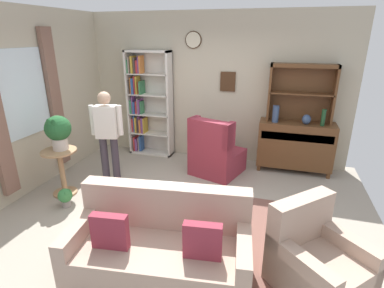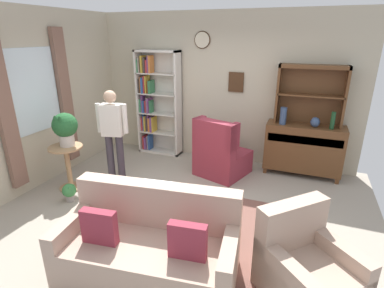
# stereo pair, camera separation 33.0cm
# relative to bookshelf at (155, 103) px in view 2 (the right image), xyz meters

# --- Properties ---
(ground_plane) EXTENTS (5.40, 4.60, 0.02)m
(ground_plane) POSITION_rel_bookshelf_xyz_m (1.38, -1.94, -1.07)
(ground_plane) COLOR #9E9384
(wall_back) EXTENTS (5.00, 0.09, 2.80)m
(wall_back) POSITION_rel_bookshelf_xyz_m (1.38, 0.19, 0.35)
(wall_back) COLOR #BCB299
(wall_back) RESTS_ON ground_plane
(wall_left) EXTENTS (0.16, 4.20, 2.80)m
(wall_left) POSITION_rel_bookshelf_xyz_m (-1.14, -1.94, 0.34)
(wall_left) COLOR #BCB299
(wall_left) RESTS_ON ground_plane
(area_rug) EXTENTS (2.89, 1.85, 0.01)m
(area_rug) POSITION_rel_bookshelf_xyz_m (1.58, -2.24, -1.06)
(area_rug) COLOR brown
(area_rug) RESTS_ON ground_plane
(bookshelf) EXTENTS (0.90, 0.30, 2.10)m
(bookshelf) POSITION_rel_bookshelf_xyz_m (0.00, 0.00, 0.00)
(bookshelf) COLOR silver
(bookshelf) RESTS_ON ground_plane
(sideboard) EXTENTS (1.30, 0.45, 0.92)m
(sideboard) POSITION_rel_bookshelf_xyz_m (2.94, -0.08, -0.55)
(sideboard) COLOR brown
(sideboard) RESTS_ON ground_plane
(sideboard_hutch) EXTENTS (1.10, 0.26, 1.00)m
(sideboard_hutch) POSITION_rel_bookshelf_xyz_m (2.94, 0.03, 0.50)
(sideboard_hutch) COLOR brown
(sideboard_hutch) RESTS_ON sideboard
(vase_tall) EXTENTS (0.11, 0.11, 0.30)m
(vase_tall) POSITION_rel_bookshelf_xyz_m (2.55, -0.16, 0.01)
(vase_tall) COLOR #33476B
(vase_tall) RESTS_ON sideboard
(vase_round) EXTENTS (0.15, 0.15, 0.17)m
(vase_round) POSITION_rel_bookshelf_xyz_m (3.07, -0.15, -0.05)
(vase_round) COLOR #33476B
(vase_round) RESTS_ON sideboard
(bottle_wine) EXTENTS (0.07, 0.07, 0.29)m
(bottle_wine) POSITION_rel_bookshelf_xyz_m (3.33, -0.17, 0.00)
(bottle_wine) COLOR #194223
(bottle_wine) RESTS_ON sideboard
(couch_floral) EXTENTS (1.89, 1.07, 0.90)m
(couch_floral) POSITION_rel_bookshelf_xyz_m (1.57, -3.17, -0.75)
(couch_floral) COLOR tan
(couch_floral) RESTS_ON ground_plane
(armchair_floral) EXTENTS (1.08, 1.08, 0.88)m
(armchair_floral) POSITION_rel_bookshelf_xyz_m (3.09, -2.90, -0.77)
(armchair_floral) COLOR tan
(armchair_floral) RESTS_ON ground_plane
(wingback_chair) EXTENTS (0.99, 1.00, 1.05)m
(wingback_chair) POSITION_rel_bookshelf_xyz_m (1.59, -0.64, -0.68)
(wingback_chair) COLOR maroon
(wingback_chair) RESTS_ON ground_plane
(plant_stand) EXTENTS (0.52, 0.52, 0.73)m
(plant_stand) POSITION_rel_bookshelf_xyz_m (-0.54, -2.01, -0.61)
(plant_stand) COLOR #A87F56
(plant_stand) RESTS_ON ground_plane
(potted_plant_large) EXTENTS (0.38, 0.38, 0.53)m
(potted_plant_large) POSITION_rel_bookshelf_xyz_m (-0.53, -1.97, -0.02)
(potted_plant_large) COLOR beige
(potted_plant_large) RESTS_ON plant_stand
(potted_plant_small) EXTENTS (0.20, 0.20, 0.28)m
(potted_plant_small) POSITION_rel_bookshelf_xyz_m (-0.26, -2.34, -0.90)
(potted_plant_small) COLOR gray
(potted_plant_small) RESTS_ON ground_plane
(person_reading) EXTENTS (0.52, 0.28, 1.56)m
(person_reading) POSITION_rel_bookshelf_xyz_m (-0.01, -1.48, -0.15)
(person_reading) COLOR #38333D
(person_reading) RESTS_ON ground_plane
(coffee_table) EXTENTS (0.80, 0.50, 0.42)m
(coffee_table) POSITION_rel_bookshelf_xyz_m (1.76, -2.45, -0.71)
(coffee_table) COLOR brown
(coffee_table) RESTS_ON ground_plane
(book_stack) EXTENTS (0.18, 0.14, 0.08)m
(book_stack) POSITION_rel_bookshelf_xyz_m (1.80, -2.43, -0.60)
(book_stack) COLOR #CC7233
(book_stack) RESTS_ON coffee_table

